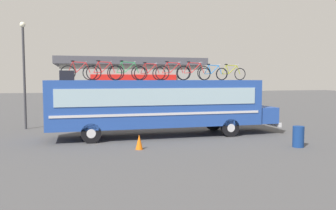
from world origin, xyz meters
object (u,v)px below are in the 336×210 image
street_lamp (24,66)px  trash_bin (298,137)px  rooftop_bicycle_6 (194,72)px  luggage_bag_1 (67,75)px  bus (160,104)px  rooftop_bicycle_2 (104,72)px  rooftop_bicycle_4 (150,73)px  traffic_cone (139,142)px  rooftop_bicycle_1 (79,72)px  rooftop_bicycle_8 (231,73)px  rooftop_bicycle_5 (173,72)px  rooftop_bicycle_3 (128,72)px  rooftop_bicycle_7 (213,73)px

street_lamp → trash_bin: bearing=-35.7°
rooftop_bicycle_6 → trash_bin: (3.43, -3.97, -2.84)m
street_lamp → luggage_bag_1: bearing=-60.0°
bus → rooftop_bicycle_6: rooftop_bicycle_6 is taller
rooftop_bicycle_2 → trash_bin: bearing=-26.6°
bus → rooftop_bicycle_4: size_ratio=7.31×
rooftop_bicycle_4 → trash_bin: 7.68m
luggage_bag_1 → traffic_cone: bearing=-46.9°
rooftop_bicycle_1 → street_lamp: bearing=124.4°
rooftop_bicycle_4 → rooftop_bicycle_8: size_ratio=0.94×
rooftop_bicycle_5 → traffic_cone: bearing=-128.9°
rooftop_bicycle_5 → rooftop_bicycle_8: rooftop_bicycle_5 is taller
rooftop_bicycle_3 → street_lamp: bearing=139.2°
rooftop_bicycle_4 → street_lamp: street_lamp is taller
rooftop_bicycle_3 → traffic_cone: 4.13m
rooftop_bicycle_7 → trash_bin: bearing=-61.4°
luggage_bag_1 → bus: bearing=-0.9°
rooftop_bicycle_5 → trash_bin: size_ratio=2.00×
rooftop_bicycle_2 → street_lamp: 6.44m
rooftop_bicycle_2 → rooftop_bicycle_6: bearing=-0.4°
trash_bin → street_lamp: street_lamp is taller
rooftop_bicycle_2 → rooftop_bicycle_7: 5.71m
bus → street_lamp: 8.62m
rooftop_bicycle_2 → rooftop_bicycle_6: 4.55m
rooftop_bicycle_1 → rooftop_bicycle_3: bearing=-4.0°
rooftop_bicycle_3 → rooftop_bicycle_5: size_ratio=1.00×
bus → rooftop_bicycle_8: bearing=1.5°
rooftop_bicycle_1 → rooftop_bicycle_6: 5.74m
rooftop_bicycle_2 → rooftop_bicycle_3: rooftop_bicycle_3 is taller
bus → luggage_bag_1: luggage_bag_1 is taller
bus → rooftop_bicycle_5: size_ratio=6.58×
rooftop_bicycle_8 → rooftop_bicycle_5: bearing=-173.0°
rooftop_bicycle_8 → rooftop_bicycle_6: bearing=-168.1°
rooftop_bicycle_8 → rooftop_bicycle_1: bearing=-178.8°
rooftop_bicycle_6 → rooftop_bicycle_7: 1.17m
rooftop_bicycle_2 → rooftop_bicycle_8: bearing=3.8°
rooftop_bicycle_7 → rooftop_bicycle_2: bearing=-178.1°
luggage_bag_1 → rooftop_bicycle_5: (5.17, -0.39, 0.17)m
rooftop_bicycle_8 → rooftop_bicycle_2: bearing=-176.2°
rooftop_bicycle_2 → rooftop_bicycle_4: size_ratio=1.05×
rooftop_bicycle_3 → rooftop_bicycle_5: rooftop_bicycle_3 is taller
bus → rooftop_bicycle_3: rooftop_bicycle_3 is taller
rooftop_bicycle_4 → traffic_cone: rooftop_bicycle_4 is taller
street_lamp → rooftop_bicycle_4: bearing=-34.1°
luggage_bag_1 → rooftop_bicycle_2: bearing=-13.7°
rooftop_bicycle_6 → rooftop_bicycle_8: 2.36m
rooftop_bicycle_5 → traffic_cone: rooftop_bicycle_5 is taller
bus → street_lamp: size_ratio=1.91×
rooftop_bicycle_7 → street_lamp: (-9.97, 4.62, 0.44)m
rooftop_bicycle_7 → street_lamp: bearing=155.2°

